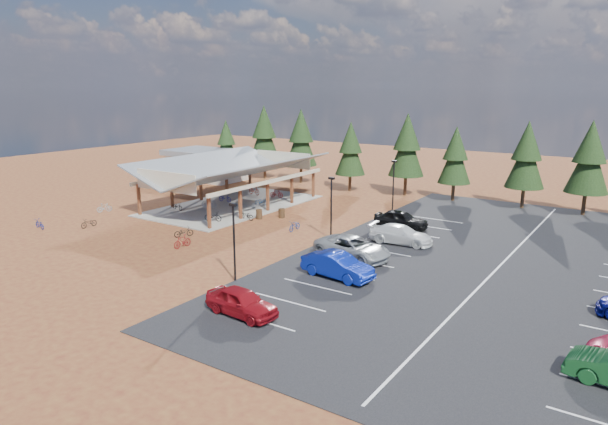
{
  "coord_description": "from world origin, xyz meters",
  "views": [
    {
      "loc": [
        27.13,
        -35.04,
        12.32
      ],
      "look_at": [
        2.14,
        2.28,
        1.78
      ],
      "focal_mm": 32.0,
      "sensor_mm": 36.0,
      "label": 1
    }
  ],
  "objects_px": {
    "bike_7": "(276,194)",
    "bike_11": "(182,241)",
    "lamp_post_1": "(331,203)",
    "car_2": "(353,248)",
    "bike_16": "(246,215)",
    "bike_0": "(178,206)",
    "bike_12": "(184,232)",
    "lamp_post_2": "(393,182)",
    "trash_bin_0": "(259,214)",
    "outbuilding": "(208,164)",
    "car_1": "(337,265)",
    "bike_5": "(256,205)",
    "bike_10": "(39,224)",
    "lamp_post_0": "(234,237)",
    "bike_9": "(104,208)",
    "bike_8": "(89,223)",
    "bike_4": "(213,216)",
    "car_4": "(401,219)",
    "bike_14": "(295,226)",
    "trash_bin_1": "(282,213)",
    "bike_pavilion": "(232,170)",
    "bike_1": "(209,203)",
    "bike_3": "(254,190)",
    "bike_6": "(262,201)",
    "car_0": "(242,302)",
    "bike_2": "(225,198)",
    "car_3": "(401,234)"
  },
  "relations": [
    {
      "from": "bike_6",
      "to": "car_0",
      "type": "bearing_deg",
      "value": -159.66
    },
    {
      "from": "bike_7",
      "to": "bike_16",
      "type": "xyz_separation_m",
      "value": [
        3.59,
        -9.56,
        -0.12
      ]
    },
    {
      "from": "bike_4",
      "to": "car_4",
      "type": "bearing_deg",
      "value": -82.29
    },
    {
      "from": "bike_0",
      "to": "bike_12",
      "type": "height_order",
      "value": "bike_0"
    },
    {
      "from": "bike_16",
      "to": "car_0",
      "type": "bearing_deg",
      "value": 41.74
    },
    {
      "from": "trash_bin_0",
      "to": "bike_9",
      "type": "distance_m",
      "value": 15.97
    },
    {
      "from": "trash_bin_0",
      "to": "bike_6",
      "type": "height_order",
      "value": "bike_6"
    },
    {
      "from": "trash_bin_1",
      "to": "outbuilding",
      "type": "bearing_deg",
      "value": 149.79
    },
    {
      "from": "car_1",
      "to": "car_4",
      "type": "xyz_separation_m",
      "value": [
        -1.71,
        13.97,
        -0.01
      ]
    },
    {
      "from": "bike_0",
      "to": "bike_11",
      "type": "bearing_deg",
      "value": -123.67
    },
    {
      "from": "bike_7",
      "to": "bike_11",
      "type": "xyz_separation_m",
      "value": [
        5.18,
        -19.23,
        -0.07
      ]
    },
    {
      "from": "bike_2",
      "to": "bike_6",
      "type": "xyz_separation_m",
      "value": [
        4.45,
        0.86,
        -0.0
      ]
    },
    {
      "from": "bike_5",
      "to": "car_4",
      "type": "xyz_separation_m",
      "value": [
        14.96,
        1.72,
        0.25
      ]
    },
    {
      "from": "bike_1",
      "to": "bike_9",
      "type": "height_order",
      "value": "bike_1"
    },
    {
      "from": "lamp_post_0",
      "to": "car_0",
      "type": "xyz_separation_m",
      "value": [
        3.88,
        -3.92,
        -2.18
      ]
    },
    {
      "from": "bike_4",
      "to": "bike_8",
      "type": "xyz_separation_m",
      "value": [
        -7.9,
        -7.54,
        -0.11
      ]
    },
    {
      "from": "lamp_post_1",
      "to": "car_4",
      "type": "distance_m",
      "value": 7.37
    },
    {
      "from": "lamp_post_0",
      "to": "bike_14",
      "type": "xyz_separation_m",
      "value": [
        -3.89,
        12.37,
        -2.52
      ]
    },
    {
      "from": "bike_1",
      "to": "trash_bin_0",
      "type": "bearing_deg",
      "value": -111.47
    },
    {
      "from": "bike_7",
      "to": "bike_14",
      "type": "bearing_deg",
      "value": -150.5
    },
    {
      "from": "lamp_post_0",
      "to": "bike_9",
      "type": "bearing_deg",
      "value": 162.17
    },
    {
      "from": "lamp_post_0",
      "to": "bike_11",
      "type": "relative_size",
      "value": 3.07
    },
    {
      "from": "bike_12",
      "to": "bike_3",
      "type": "bearing_deg",
      "value": -43.13
    },
    {
      "from": "bike_11",
      "to": "bike_14",
      "type": "xyz_separation_m",
      "value": [
        4.39,
        9.04,
        -0.05
      ]
    },
    {
      "from": "lamp_post_0",
      "to": "bike_6",
      "type": "xyz_separation_m",
      "value": [
        -12.33,
        18.59,
        -2.46
      ]
    },
    {
      "from": "bike_10",
      "to": "car_1",
      "type": "relative_size",
      "value": 0.33
    },
    {
      "from": "bike_4",
      "to": "bike_10",
      "type": "relative_size",
      "value": 1.02
    },
    {
      "from": "bike_16",
      "to": "trash_bin_0",
      "type": "bearing_deg",
      "value": 147.47
    },
    {
      "from": "bike_8",
      "to": "bike_12",
      "type": "distance_m",
      "value": 9.65
    },
    {
      "from": "bike_0",
      "to": "bike_14",
      "type": "xyz_separation_m",
      "value": [
        14.16,
        0.32,
        -0.05
      ]
    },
    {
      "from": "bike_11",
      "to": "bike_16",
      "type": "xyz_separation_m",
      "value": [
        -1.59,
        9.66,
        -0.05
      ]
    },
    {
      "from": "bike_2",
      "to": "bike_10",
      "type": "relative_size",
      "value": 0.98
    },
    {
      "from": "bike_16",
      "to": "car_3",
      "type": "bearing_deg",
      "value": 95.52
    },
    {
      "from": "bike_pavilion",
      "to": "lamp_post_1",
      "type": "bearing_deg",
      "value": -18.43
    },
    {
      "from": "bike_0",
      "to": "car_4",
      "type": "distance_m",
      "value": 22.41
    },
    {
      "from": "bike_0",
      "to": "car_1",
      "type": "height_order",
      "value": "car_1"
    },
    {
      "from": "bike_7",
      "to": "bike_8",
      "type": "bearing_deg",
      "value": 148.23
    },
    {
      "from": "bike_14",
      "to": "bike_16",
      "type": "height_order",
      "value": "bike_16"
    },
    {
      "from": "trash_bin_0",
      "to": "bike_3",
      "type": "height_order",
      "value": "bike_3"
    },
    {
      "from": "lamp_post_2",
      "to": "trash_bin_0",
      "type": "xyz_separation_m",
      "value": [
        -9.15,
        -9.98,
        -2.53
      ]
    },
    {
      "from": "outbuilding",
      "to": "bike_11",
      "type": "height_order",
      "value": "outbuilding"
    },
    {
      "from": "bike_5",
      "to": "bike_10",
      "type": "xyz_separation_m",
      "value": [
        -11.54,
        -16.03,
        -0.16
      ]
    },
    {
      "from": "lamp_post_1",
      "to": "car_2",
      "type": "xyz_separation_m",
      "value": [
        4.1,
        -3.76,
        -2.13
      ]
    },
    {
      "from": "car_1",
      "to": "car_2",
      "type": "bearing_deg",
      "value": 21.72
    },
    {
      "from": "outbuilding",
      "to": "bike_9",
      "type": "relative_size",
      "value": 7.39
    },
    {
      "from": "outbuilding",
      "to": "car_1",
      "type": "distance_m",
      "value": 41.73
    },
    {
      "from": "lamp_post_0",
      "to": "bike_7",
      "type": "distance_m",
      "value": 26.38
    },
    {
      "from": "trash_bin_1",
      "to": "bike_14",
      "type": "xyz_separation_m",
      "value": [
        3.74,
        -3.19,
        0.0
      ]
    },
    {
      "from": "trash_bin_1",
      "to": "bike_7",
      "type": "distance_m",
      "value": 9.11
    },
    {
      "from": "bike_3",
      "to": "bike_6",
      "type": "bearing_deg",
      "value": -120.81
    }
  ]
}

